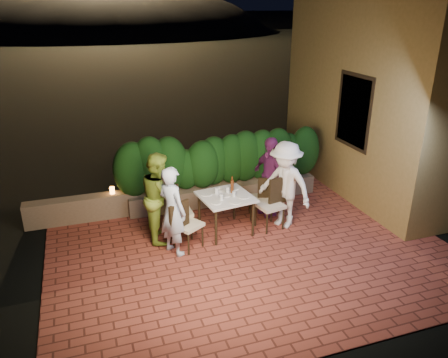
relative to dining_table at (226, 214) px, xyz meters
name	(u,v)px	position (x,y,z in m)	size (l,w,h in m)	color
ground	(254,255)	(0.22, -0.94, -0.40)	(400.00, 400.00, 0.00)	black
terrace_floor	(244,244)	(0.22, -0.44, -0.45)	(7.00, 6.00, 0.15)	brown
building_wall	(375,81)	(3.82, 1.06, 2.12)	(1.60, 5.00, 5.00)	olive
window_pane	(355,111)	(3.04, 0.56, 1.62)	(0.08, 1.00, 1.40)	black
window_frame	(355,111)	(3.03, 0.56, 1.62)	(0.06, 1.15, 1.55)	black
planter	(223,192)	(0.42, 1.36, -0.17)	(4.20, 0.55, 0.40)	brown
hedge	(223,160)	(0.42, 1.36, 0.57)	(4.00, 0.70, 1.10)	#11360E
parapet	(82,209)	(-2.58, 1.36, -0.12)	(2.20, 0.30, 0.50)	brown
hill	(107,63)	(2.22, 59.06, -4.38)	(52.00, 40.00, 22.00)	black
dining_table	(226,214)	(0.00, 0.00, 0.00)	(0.93, 0.93, 0.75)	white
plate_nw	(216,202)	(-0.26, -0.23, 0.38)	(0.20, 0.20, 0.01)	white
plate_sw	(206,194)	(-0.32, 0.19, 0.38)	(0.24, 0.24, 0.01)	white
plate_ne	(244,196)	(0.30, -0.15, 0.38)	(0.23, 0.23, 0.01)	white
plate_se	(233,188)	(0.25, 0.28, 0.38)	(0.22, 0.22, 0.01)	white
plate_centre	(226,195)	(0.00, 0.01, 0.38)	(0.20, 0.20, 0.01)	white
plate_front	(236,202)	(0.08, -0.32, 0.38)	(0.22, 0.22, 0.01)	white
glass_nw	(221,197)	(-0.13, -0.14, 0.43)	(0.07, 0.07, 0.12)	silver
glass_sw	(217,191)	(-0.13, 0.15, 0.43)	(0.07, 0.07, 0.12)	silver
glass_ne	(234,194)	(0.13, -0.08, 0.43)	(0.06, 0.06, 0.11)	silver
glass_se	(228,190)	(0.08, 0.13, 0.43)	(0.07, 0.07, 0.12)	silver
beer_bottle	(232,185)	(0.16, 0.10, 0.54)	(0.06, 0.06, 0.33)	#52250D
bowl	(218,190)	(-0.06, 0.26, 0.39)	(0.16, 0.16, 0.04)	white
chair_left_front	(188,224)	(-0.83, -0.35, 0.10)	(0.44, 0.44, 0.95)	black
chair_left_back	(178,211)	(-0.90, 0.12, 0.15)	(0.49, 0.49, 1.06)	black
chair_right_front	(270,204)	(0.85, -0.13, 0.13)	(0.47, 0.47, 1.01)	black
chair_right_back	(258,198)	(0.83, 0.37, 0.06)	(0.40, 0.40, 0.86)	black
diner_blue	(172,211)	(-1.10, -0.42, 0.43)	(0.59, 0.39, 1.61)	silver
diner_green	(160,197)	(-1.21, 0.16, 0.46)	(0.81, 0.63, 1.67)	#92B538
diner_white	(285,185)	(1.16, -0.12, 0.49)	(1.11, 0.64, 1.72)	white
diner_purple	(270,177)	(1.10, 0.44, 0.46)	(0.97, 0.41, 1.66)	#6F2564
parapet_lamp	(112,190)	(-1.97, 1.36, 0.20)	(0.10, 0.10, 0.14)	orange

